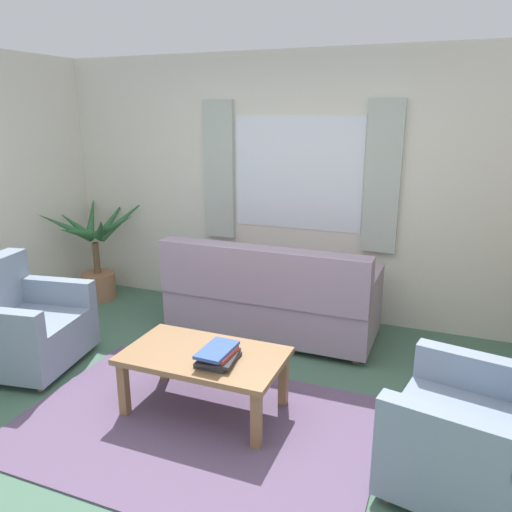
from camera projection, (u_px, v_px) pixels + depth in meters
ground_plane at (195, 427)px, 3.35m from camera, size 6.24×6.24×0.00m
wall_back at (299, 188)px, 5.02m from camera, size 5.32×0.12×2.60m
window_with_curtains at (296, 174)px, 4.90m from camera, size 1.98×0.07×1.40m
area_rug at (195, 426)px, 3.35m from camera, size 2.38×1.62×0.01m
couch at (270, 299)px, 4.63m from camera, size 1.90×0.82×0.92m
armchair_left at (20, 325)px, 4.10m from camera, size 0.94×0.96×0.88m
armchair_right at (482, 434)px, 2.70m from camera, size 0.96×0.98×0.88m
coffee_table at (204, 361)px, 3.45m from camera, size 1.10×0.64×0.44m
book_stack_on_table at (218, 355)px, 3.30m from camera, size 0.27×0.33×0.10m
potted_plant at (98, 252)px, 5.56m from camera, size 1.13×1.08×1.13m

